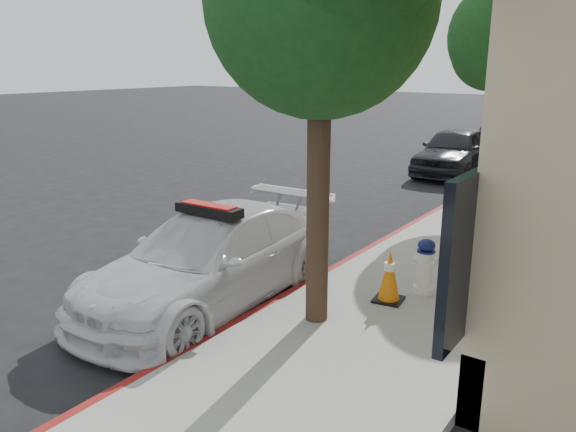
# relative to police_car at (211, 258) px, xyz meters

# --- Properties ---
(ground) EXTENTS (120.00, 120.00, 0.00)m
(ground) POSITION_rel_police_car_xyz_m (-1.10, 2.15, -0.70)
(ground) COLOR black
(ground) RESTS_ON ground
(sidewalk) EXTENTS (3.20, 50.00, 0.15)m
(sidewalk) POSITION_rel_police_car_xyz_m (2.50, 12.15, -0.62)
(sidewalk) COLOR gray
(sidewalk) RESTS_ON ground
(curb_strip) EXTENTS (0.12, 50.00, 0.15)m
(curb_strip) POSITION_rel_police_car_xyz_m (0.96, 12.15, -0.62)
(curb_strip) COLOR maroon
(curb_strip) RESTS_ON ground
(tree_mid) EXTENTS (2.77, 2.64, 5.43)m
(tree_mid) POSITION_rel_police_car_xyz_m (1.83, 8.14, 3.46)
(tree_mid) COLOR black
(tree_mid) RESTS_ON sidewalk
(tree_far) EXTENTS (3.10, 3.00, 5.81)m
(tree_far) POSITION_rel_police_car_xyz_m (1.83, 16.14, 3.69)
(tree_far) COLOR black
(tree_far) RESTS_ON sidewalk
(police_car) EXTENTS (2.11, 4.85, 1.54)m
(police_car) POSITION_rel_police_car_xyz_m (0.00, 0.00, 0.00)
(police_car) COLOR silver
(police_car) RESTS_ON ground
(parked_car_mid) EXTENTS (2.05, 4.59, 1.53)m
(parked_car_mid) POSITION_rel_police_car_xyz_m (-0.55, 12.22, 0.07)
(parked_car_mid) COLOR black
(parked_car_mid) RESTS_ON ground
(parked_car_far) EXTENTS (1.54, 4.09, 1.33)m
(parked_car_far) POSITION_rel_police_car_xyz_m (0.10, 15.15, -0.03)
(parked_car_far) COLOR black
(parked_car_far) RESTS_ON ground
(fire_hydrant) EXTENTS (0.36, 0.33, 0.85)m
(fire_hydrant) POSITION_rel_police_car_xyz_m (2.65, 1.87, -0.13)
(fire_hydrant) COLOR silver
(fire_hydrant) RESTS_ON sidewalk
(traffic_cone) EXTENTS (0.46, 0.46, 0.78)m
(traffic_cone) POSITION_rel_police_car_xyz_m (2.35, 1.27, -0.16)
(traffic_cone) COLOR black
(traffic_cone) RESTS_ON sidewalk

